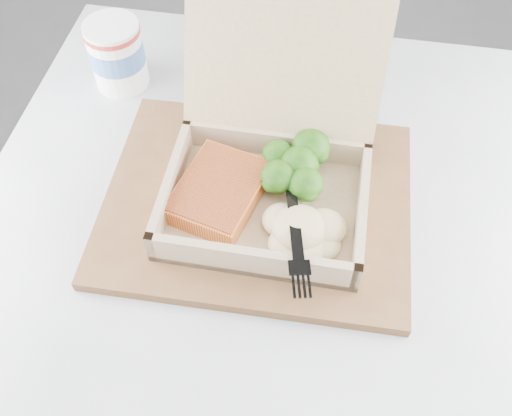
# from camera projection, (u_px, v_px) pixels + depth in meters

# --- Properties ---
(cafe_table) EXTENTS (0.82, 0.82, 0.71)m
(cafe_table) POSITION_uv_depth(u_px,v_px,m) (264.00, 278.00, 0.86)
(cafe_table) COLOR black
(cafe_table) RESTS_ON floor
(serving_tray) EXTENTS (0.40, 0.33, 0.02)m
(serving_tray) POSITION_uv_depth(u_px,v_px,m) (257.00, 202.00, 0.71)
(serving_tray) COLOR brown
(serving_tray) RESTS_ON cafe_table
(takeout_container) EXTENTS (0.27, 0.29, 0.21)m
(takeout_container) POSITION_uv_depth(u_px,v_px,m) (271.00, 156.00, 0.68)
(takeout_container) COLOR tan
(takeout_container) RESTS_ON serving_tray
(salmon_fillet) EXTENTS (0.13, 0.15, 0.03)m
(salmon_fillet) POSITION_uv_depth(u_px,v_px,m) (219.00, 192.00, 0.68)
(salmon_fillet) COLOR orange
(salmon_fillet) RESTS_ON takeout_container
(broccoli_pile) EXTENTS (0.11, 0.11, 0.04)m
(broccoli_pile) POSITION_uv_depth(u_px,v_px,m) (299.00, 169.00, 0.69)
(broccoli_pile) COLOR #3D7B1B
(broccoli_pile) RESTS_ON takeout_container
(mashed_potatoes) EXTENTS (0.10, 0.09, 0.04)m
(mashed_potatoes) POSITION_uv_depth(u_px,v_px,m) (300.00, 228.00, 0.65)
(mashed_potatoes) COLOR #CDBD85
(mashed_potatoes) RESTS_ON takeout_container
(plastic_fork) EXTENTS (0.03, 0.17, 0.02)m
(plastic_fork) POSITION_uv_depth(u_px,v_px,m) (293.00, 205.00, 0.65)
(plastic_fork) COLOR black
(plastic_fork) RESTS_ON mashed_potatoes
(paper_cup) EXTENTS (0.08, 0.08, 0.10)m
(paper_cup) POSITION_uv_depth(u_px,v_px,m) (117.00, 53.00, 0.81)
(paper_cup) COLOR white
(paper_cup) RESTS_ON cafe_table
(receipt) EXTENTS (0.12, 0.17, 0.00)m
(receipt) POSITION_uv_depth(u_px,v_px,m) (273.00, 96.00, 0.83)
(receipt) COLOR white
(receipt) RESTS_ON cafe_table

